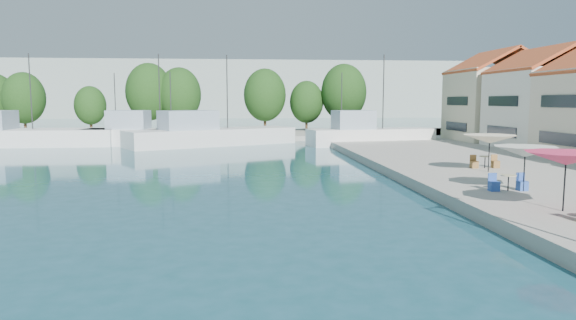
{
  "coord_description": "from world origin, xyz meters",
  "views": [
    {
      "loc": [
        -3.35,
        -1.96,
        4.85
      ],
      "look_at": [
        -0.74,
        26.0,
        1.59
      ],
      "focal_mm": 32.0,
      "sensor_mm": 36.0,
      "label": 1
    }
  ],
  "objects": [
    {
      "name": "quay_far",
      "position": [
        -8.0,
        67.0,
        0.3
      ],
      "size": [
        90.0,
        16.0,
        0.6
      ],
      "primitive_type": "cube",
      "color": "#9E998F",
      "rests_on": "ground"
    },
    {
      "name": "cafe_table_02",
      "position": [
        9.25,
        20.91,
        0.89
      ],
      "size": [
        1.82,
        0.7,
        0.76
      ],
      "color": "black",
      "rests_on": "quay_right"
    },
    {
      "name": "umbrella_white",
      "position": [
        9.9,
        20.72,
        2.48
      ],
      "size": [
        2.91,
        2.91,
        2.13
      ],
      "color": "black",
      "rests_on": "quay_right"
    },
    {
      "name": "building_06",
      "position": [
        24.0,
        51.0,
        5.5
      ],
      "size": [
        9.0,
        8.8,
        10.2
      ],
      "color": "beige",
      "rests_on": "quay_right"
    },
    {
      "name": "umbrella_cream",
      "position": [
        11.45,
        27.26,
        2.57
      ],
      "size": [
        3.19,
        3.19,
        2.22
      ],
      "color": "black",
      "rests_on": "quay_right"
    },
    {
      "name": "trawler_04",
      "position": [
        10.5,
        52.76,
        1.07
      ],
      "size": [
        14.29,
        6.04,
        10.2
      ],
      "rotation": [
        0.0,
        0.0,
        0.18
      ],
      "color": "silver",
      "rests_on": "ground"
    },
    {
      "name": "tree_02",
      "position": [
        -31.36,
        68.1,
        5.18
      ],
      "size": [
        5.36,
        5.36,
        7.93
      ],
      "color": "#3F2B19",
      "rests_on": "quay_far"
    },
    {
      "name": "tree_05",
      "position": [
        -11.69,
        70.81,
        5.69
      ],
      "size": [
        5.96,
        5.96,
        8.83
      ],
      "color": "#3F2B19",
      "rests_on": "quay_far"
    },
    {
      "name": "trawler_03",
      "position": [
        -6.8,
        54.09,
        1.07
      ],
      "size": [
        18.62,
        12.91,
        10.2
      ],
      "rotation": [
        0.0,
        0.0,
        0.49
      ],
      "color": "silver",
      "rests_on": "ground"
    },
    {
      "name": "trawler_02",
      "position": [
        -13.67,
        54.75,
        1.07
      ],
      "size": [
        14.25,
        5.45,
        10.2
      ],
      "rotation": [
        0.0,
        0.0,
        -0.13
      ],
      "color": "silver",
      "rests_on": "ground"
    },
    {
      "name": "tree_06",
      "position": [
        0.12,
        69.77,
        5.6
      ],
      "size": [
        5.86,
        5.86,
        8.67
      ],
      "color": "#3F2B19",
      "rests_on": "quay_far"
    },
    {
      "name": "umbrella_pink",
      "position": [
        9.05,
        16.43,
        2.64
      ],
      "size": [
        3.13,
        3.13,
        2.3
      ],
      "color": "black",
      "rests_on": "quay_right"
    },
    {
      "name": "cafe_table_03",
      "position": [
        12.05,
        28.93,
        0.89
      ],
      "size": [
        1.82,
        0.7,
        0.76
      ],
      "color": "black",
      "rests_on": "quay_right"
    },
    {
      "name": "tree_03",
      "position": [
        -23.63,
        70.28,
        4.19
      ],
      "size": [
        4.21,
        4.21,
        6.23
      ],
      "color": "#3F2B19",
      "rests_on": "quay_far"
    },
    {
      "name": "tree_07",
      "position": [
        5.99,
        69.95,
        4.65
      ],
      "size": [
        4.74,
        4.74,
        7.02
      ],
      "color": "#3F2B19",
      "rests_on": "quay_far"
    },
    {
      "name": "tree_08",
      "position": [
        11.07,
        69.0,
        5.99
      ],
      "size": [
        6.31,
        6.31,
        9.34
      ],
      "color": "#3F2B19",
      "rests_on": "quay_far"
    },
    {
      "name": "trawler_01",
      "position": [
        -28.24,
        55.28,
        1.07
      ],
      "size": [
        21.71,
        5.94,
        10.2
      ],
      "rotation": [
        0.0,
        0.0,
        0.01
      ],
      "color": "white",
      "rests_on": "ground"
    },
    {
      "name": "tree_04",
      "position": [
        -15.9,
        71.26,
        6.05
      ],
      "size": [
        6.38,
        6.38,
        9.44
      ],
      "color": "#3F2B19",
      "rests_on": "quay_far"
    },
    {
      "name": "hill_east",
      "position": [
        40.0,
        180.0,
        6.0
      ],
      "size": [
        140.0,
        40.0,
        12.0
      ],
      "primitive_type": "cube",
      "color": "#919E94",
      "rests_on": "ground"
    },
    {
      "name": "building_05",
      "position": [
        24.0,
        42.0,
        5.26
      ],
      "size": [
        8.4,
        8.8,
        9.7
      ],
      "color": "white",
      "rests_on": "quay_right"
    },
    {
      "name": "hill_west",
      "position": [
        -30.0,
        160.0,
        8.0
      ],
      "size": [
        180.0,
        40.0,
        16.0
      ],
      "primitive_type": "cube",
      "color": "#919E94",
      "rests_on": "ground"
    }
  ]
}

